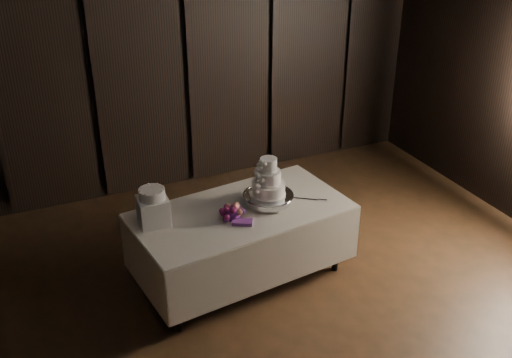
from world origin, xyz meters
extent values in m
cube|color=black|center=(0.00, 0.00, -0.02)|extent=(6.04, 7.04, 0.04)
cube|color=black|center=(0.00, 3.52, 1.50)|extent=(6.04, 0.04, 3.04)
cube|color=beige|center=(-0.26, 1.30, 0.76)|extent=(2.10, 1.27, 0.01)
cube|color=white|center=(-0.26, 1.30, 0.35)|extent=(1.93, 1.14, 0.71)
cylinder|color=silver|center=(0.02, 1.31, 0.81)|extent=(0.51, 0.51, 0.09)
cylinder|color=white|center=(0.02, 1.31, 0.91)|extent=(0.31, 0.31, 0.12)
cylinder|color=white|center=(0.02, 1.31, 1.04)|extent=(0.23, 0.23, 0.12)
cylinder|color=white|center=(0.02, 1.31, 1.16)|extent=(0.16, 0.16, 0.12)
cube|color=white|center=(-1.05, 1.40, 0.89)|extent=(0.27, 0.27, 0.25)
cylinder|color=white|center=(-1.05, 1.40, 1.06)|extent=(0.25, 0.25, 0.09)
cube|color=silver|center=(0.35, 1.25, 0.77)|extent=(0.32, 0.23, 0.01)
camera|label=1|loc=(-2.08, -3.12, 3.54)|focal=42.00mm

